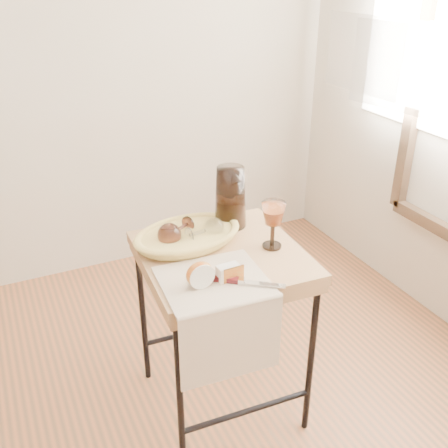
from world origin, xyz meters
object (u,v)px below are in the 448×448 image
goblet_lying_a (177,230)px  side_table (222,332)px  goblet_lying_b (204,231)px  pitcher (230,197)px  tea_towel (214,281)px  bread_basket (188,237)px  wine_goblet (273,225)px  table_knife (244,281)px  apple_half (199,274)px

goblet_lying_a → side_table: bearing=103.2°
goblet_lying_b → pitcher: (0.15, 0.09, 0.07)m
tea_towel → bread_basket: bearing=89.8°
goblet_lying_a → goblet_lying_b: goblet_lying_a is taller
goblet_lying_b → pitcher: pitcher is taller
goblet_lying_b → wine_goblet: bearing=-40.2°
pitcher → table_knife: pitcher is taller
goblet_lying_a → apple_half: 0.30m
bread_basket → pitcher: pitcher is taller
side_table → goblet_lying_a: goblet_lying_a is taller
tea_towel → goblet_lying_b: size_ratio=2.80×
tea_towel → table_knife: bearing=-31.2°
apple_half → table_knife: 0.14m
goblet_lying_a → table_knife: size_ratio=0.58×
side_table → apple_half: bearing=-132.6°
bread_basket → wine_goblet: bearing=-38.1°
tea_towel → pitcher: bearing=60.6°
bread_basket → wine_goblet: size_ratio=2.04×
goblet_lying_a → goblet_lying_b: (0.09, -0.04, -0.01)m
pitcher → wine_goblet: (0.06, -0.22, -0.03)m
bread_basket → pitcher: (0.20, 0.07, 0.09)m
pitcher → wine_goblet: 0.23m
pitcher → table_knife: (-0.14, -0.39, -0.10)m
goblet_lying_b → goblet_lying_a: bearing=148.5°
goblet_lying_a → tea_towel: bearing=62.9°
bread_basket → table_knife: bread_basket is taller
tea_towel → goblet_lying_a: size_ratio=2.41×
goblet_lying_b → table_knife: size_ratio=0.50×
table_knife → apple_half: bearing=-164.9°
tea_towel → pitcher: 0.42m
bread_basket → goblet_lying_b: size_ratio=3.02×
bread_basket → apple_half: (-0.07, -0.28, 0.02)m
tea_towel → table_knife: (0.08, -0.06, 0.01)m
side_table → apple_half: 0.46m
side_table → bread_basket: bread_basket is taller
goblet_lying_a → wine_goblet: (0.29, -0.17, 0.03)m
goblet_lying_a → apple_half: goblet_lying_a is taller
goblet_lying_a → pitcher: 0.25m
tea_towel → wine_goblet: wine_goblet is taller
pitcher → table_knife: 0.43m
tea_towel → bread_basket: bread_basket is taller
apple_half → tea_towel: bearing=3.2°
wine_goblet → table_knife: 0.28m
side_table → goblet_lying_a: size_ratio=5.10×
pitcher → table_knife: size_ratio=1.17×
tea_towel → apple_half: size_ratio=3.68×
goblet_lying_b → table_knife: bearing=-96.7°
side_table → table_knife: bearing=-96.2°
goblet_lying_b → wine_goblet: 0.25m
side_table → bread_basket: bearing=127.5°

